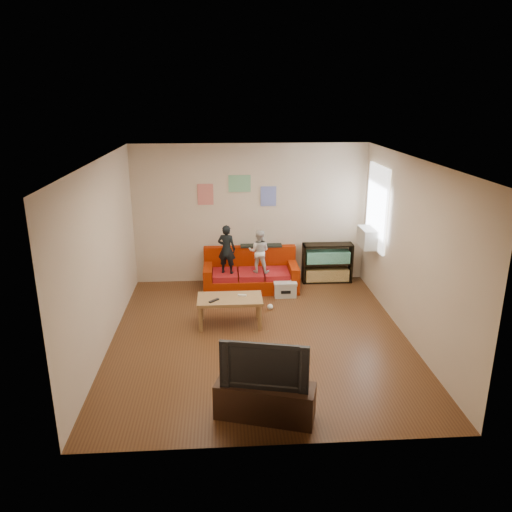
{
  "coord_description": "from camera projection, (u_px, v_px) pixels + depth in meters",
  "views": [
    {
      "loc": [
        -0.51,
        -6.9,
        3.56
      ],
      "look_at": [
        0.0,
        0.8,
        1.05
      ],
      "focal_mm": 35.0,
      "sensor_mm": 36.0,
      "label": 1
    }
  ],
  "objects": [
    {
      "name": "ac_unit",
      "position": [
        368.0,
        238.0,
        9.05
      ],
      "size": [
        0.28,
        0.55,
        0.35
      ],
      "primitive_type": "cube",
      "color": "#B7B2A3",
      "rests_on": "window"
    },
    {
      "name": "artwork_center",
      "position": [
        240.0,
        184.0,
        9.42
      ],
      "size": [
        0.42,
        0.01,
        0.32
      ],
      "primitive_type": "cube",
      "color": "#72B27F",
      "rests_on": "room_shell"
    },
    {
      "name": "game_controller",
      "position": [
        242.0,
        295.0,
        8.01
      ],
      "size": [
        0.14,
        0.07,
        0.03
      ],
      "primitive_type": "cube",
      "rotation": [
        0.0,
        0.0,
        -0.24
      ],
      "color": "white",
      "rests_on": "coffee_table"
    },
    {
      "name": "room_shell",
      "position": [
        260.0,
        253.0,
        7.26
      ],
      "size": [
        4.52,
        5.02,
        2.72
      ],
      "color": "brown",
      "rests_on": "ground"
    },
    {
      "name": "window",
      "position": [
        377.0,
        207.0,
        8.88
      ],
      "size": [
        0.04,
        1.08,
        1.48
      ],
      "primitive_type": "cube",
      "color": "white",
      "rests_on": "room_shell"
    },
    {
      "name": "bookshelf",
      "position": [
        327.0,
        265.0,
        9.85
      ],
      "size": [
        0.97,
        0.29,
        0.78
      ],
      "color": "black",
      "rests_on": "ground"
    },
    {
      "name": "artwork_left",
      "position": [
        205.0,
        194.0,
        9.45
      ],
      "size": [
        0.3,
        0.01,
        0.4
      ],
      "primitive_type": "cube",
      "color": "#D87266",
      "rests_on": "room_shell"
    },
    {
      "name": "television",
      "position": [
        265.0,
        362.0,
        5.56
      ],
      "size": [
        1.0,
        0.35,
        0.57
      ],
      "primitive_type": "imported",
      "rotation": [
        0.0,
        0.0,
        -0.22
      ],
      "color": "black",
      "rests_on": "tv_stand"
    },
    {
      "name": "tissue",
      "position": [
        270.0,
        307.0,
        8.64
      ],
      "size": [
        0.12,
        0.12,
        0.1
      ],
      "primitive_type": "sphere",
      "rotation": [
        0.0,
        0.0,
        -0.22
      ],
      "color": "white",
      "rests_on": "ground"
    },
    {
      "name": "artwork_right",
      "position": [
        268.0,
        196.0,
        9.54
      ],
      "size": [
        0.3,
        0.01,
        0.38
      ],
      "primitive_type": "cube",
      "color": "#727FCC",
      "rests_on": "room_shell"
    },
    {
      "name": "file_box",
      "position": [
        285.0,
        288.0,
        9.2
      ],
      "size": [
        0.42,
        0.32,
        0.29
      ],
      "color": "beige",
      "rests_on": "ground"
    },
    {
      "name": "sofa",
      "position": [
        251.0,
        275.0,
        9.55
      ],
      "size": [
        1.78,
        0.82,
        0.78
      ],
      "color": "#952102",
      "rests_on": "ground"
    },
    {
      "name": "coffee_table",
      "position": [
        230.0,
        302.0,
        7.98
      ],
      "size": [
        1.03,
        0.57,
        0.47
      ],
      "color": "#9B7345",
      "rests_on": "ground"
    },
    {
      "name": "remote",
      "position": [
        214.0,
        301.0,
        7.82
      ],
      "size": [
        0.17,
        0.17,
        0.02
      ],
      "primitive_type": "cube",
      "rotation": [
        0.0,
        0.0,
        0.78
      ],
      "color": "black",
      "rests_on": "coffee_table"
    },
    {
      "name": "tv_stand",
      "position": [
        265.0,
        401.0,
        5.71
      ],
      "size": [
        1.19,
        0.68,
        0.43
      ],
      "primitive_type": "cube",
      "rotation": [
        0.0,
        0.0,
        -0.29
      ],
      "color": "#331E14",
      "rests_on": "ground"
    },
    {
      "name": "child_a",
      "position": [
        227.0,
        249.0,
        9.2
      ],
      "size": [
        0.39,
        0.31,
        0.92
      ],
      "primitive_type": "imported",
      "rotation": [
        0.0,
        0.0,
        2.84
      ],
      "color": "black",
      "rests_on": "sofa"
    },
    {
      "name": "child_b",
      "position": [
        259.0,
        251.0,
        9.25
      ],
      "size": [
        0.46,
        0.39,
        0.82
      ],
      "primitive_type": "imported",
      "rotation": [
        0.0,
        0.0,
        2.92
      ],
      "color": "silver",
      "rests_on": "sofa"
    }
  ]
}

